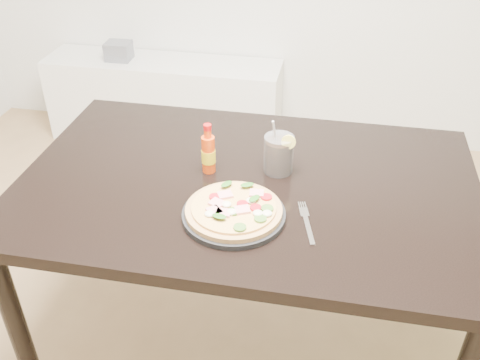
% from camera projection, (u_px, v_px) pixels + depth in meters
% --- Properties ---
extents(dining_table, '(1.40, 0.90, 0.75)m').
position_uv_depth(dining_table, '(247.00, 202.00, 1.69)').
color(dining_table, black).
rests_on(dining_table, ground).
extents(plate, '(0.29, 0.29, 0.02)m').
position_uv_depth(plate, '(234.00, 215.00, 1.48)').
color(plate, black).
rests_on(plate, dining_table).
extents(pizza, '(0.27, 0.27, 0.03)m').
position_uv_depth(pizza, '(234.00, 209.00, 1.47)').
color(pizza, tan).
rests_on(pizza, plate).
extents(hot_sauce_bottle, '(0.04, 0.04, 0.16)m').
position_uv_depth(hot_sauce_bottle, '(208.00, 153.00, 1.65)').
color(hot_sauce_bottle, '#E1420D').
rests_on(hot_sauce_bottle, dining_table).
extents(cola_cup, '(0.10, 0.09, 0.18)m').
position_uv_depth(cola_cup, '(279.00, 155.00, 1.65)').
color(cola_cup, black).
rests_on(cola_cup, dining_table).
extents(fork, '(0.06, 0.19, 0.00)m').
position_uv_depth(fork, '(306.00, 221.00, 1.47)').
color(fork, silver).
rests_on(fork, dining_table).
extents(media_console, '(1.40, 0.34, 0.50)m').
position_uv_depth(media_console, '(165.00, 100.00, 3.26)').
color(media_console, white).
rests_on(media_console, ground).
extents(cd_stack, '(0.14, 0.12, 0.10)m').
position_uv_depth(cd_stack, '(119.00, 51.00, 3.12)').
color(cd_stack, slate).
rests_on(cd_stack, media_console).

